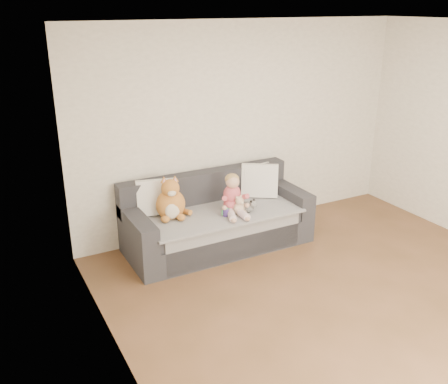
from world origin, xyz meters
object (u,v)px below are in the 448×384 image
Objects in this scene: plush_cat at (171,202)px; teddy_bear at (239,206)px; toddler at (233,197)px; sippy_cup at (226,211)px; sofa at (217,221)px.

teddy_bear is (0.74, -0.28, -0.10)m from plush_cat.
teddy_bear is at bearing -49.70° from toddler.
toddler is 0.14m from teddy_bear.
teddy_bear is 0.17m from sippy_cup.
plush_cat is 0.63m from sippy_cup.
teddy_bear reaches higher than sippy_cup.
plush_cat is 4.21× the size of sippy_cup.
toddler is at bearing 26.05° from sippy_cup.
sofa is 0.34m from sippy_cup.
toddler reaches higher than sofa.
plush_cat is (-0.57, 0.01, 0.35)m from sofa.
sofa is 4.59× the size of toddler.
toddler is at bearing -56.11° from sofa.
toddler is (0.12, -0.18, 0.36)m from sofa.
toddler reaches higher than sippy_cup.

